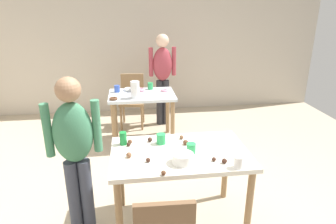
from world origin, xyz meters
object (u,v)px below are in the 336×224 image
at_px(dining_table_far, 142,102).
at_px(pitcher_far, 135,90).
at_px(dining_table_near, 180,162).
at_px(person_adult_far, 163,72).
at_px(chair_far_table, 132,97).
at_px(mixing_bowl, 183,158).
at_px(person_girl_near, 75,147).
at_px(soda_can, 123,138).

xyz_separation_m(dining_table_far, pitcher_far, (-0.10, -0.19, 0.25)).
bearing_deg(dining_table_near, dining_table_far, 97.53).
relative_size(dining_table_near, person_adult_far, 0.79).
relative_size(dining_table_near, dining_table_far, 1.28).
relative_size(dining_table_near, chair_far_table, 1.39).
distance_m(dining_table_far, mixing_bowl, 2.06).
relative_size(chair_far_table, pitcher_far, 3.68).
relative_size(dining_table_far, person_girl_near, 0.65).
bearing_deg(person_girl_near, dining_table_far, 71.07).
height_order(chair_far_table, person_girl_near, person_girl_near).
distance_m(dining_table_near, chair_far_table, 2.56).
bearing_deg(pitcher_far, person_adult_far, 60.64).
height_order(person_adult_far, pitcher_far, person_adult_far).
bearing_deg(dining_table_far, person_girl_near, -108.93).
bearing_deg(mixing_bowl, person_girl_near, 169.73).
height_order(dining_table_near, chair_far_table, chair_far_table).
distance_m(dining_table_near, mixing_bowl, 0.24).
xyz_separation_m(chair_far_table, pitcher_far, (0.03, -0.88, 0.37)).
xyz_separation_m(chair_far_table, person_adult_far, (0.51, -0.03, 0.42)).
xyz_separation_m(dining_table_near, person_adult_far, (0.14, 2.50, 0.27)).
bearing_deg(dining_table_far, person_adult_far, 59.92).
bearing_deg(person_girl_near, pitcher_far, 72.03).
bearing_deg(chair_far_table, pitcher_far, -87.74).
relative_size(mixing_bowl, pitcher_far, 0.75).
bearing_deg(chair_far_table, dining_table_near, -81.54).
distance_m(chair_far_table, pitcher_far, 0.95).
height_order(dining_table_far, chair_far_table, chair_far_table).
distance_m(dining_table_far, pitcher_far, 0.33).
height_order(person_girl_near, pitcher_far, person_girl_near).
xyz_separation_m(mixing_bowl, pitcher_far, (-0.33, 1.84, 0.08)).
height_order(soda_can, pitcher_far, pitcher_far).
relative_size(dining_table_near, pitcher_far, 5.13).
bearing_deg(person_adult_far, chair_far_table, 176.71).
height_order(chair_far_table, pitcher_far, pitcher_far).
relative_size(person_girl_near, mixing_bowl, 8.29).
distance_m(soda_can, pitcher_far, 1.44).
bearing_deg(soda_can, dining_table_near, -23.30).
xyz_separation_m(person_adult_far, mixing_bowl, (-0.15, -2.69, -0.12)).
xyz_separation_m(dining_table_near, soda_can, (-0.50, 0.21, 0.16)).
bearing_deg(person_adult_far, pitcher_far, -119.36).
height_order(dining_table_near, dining_table_far, same).
height_order(dining_table_far, soda_can, soda_can).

